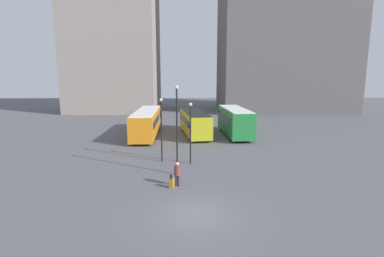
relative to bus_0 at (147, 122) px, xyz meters
The scene contains 11 objects.
ground_plane 21.84m from the bus_0, 75.79° to the right, with size 160.00×160.00×0.00m, color #56565B.
building_block_left 30.41m from the bus_0, 110.15° to the left, with size 17.10×15.50×25.89m.
building_block_right 41.21m from the bus_0, 47.32° to the left, with size 25.17×17.18×43.22m.
bus_0 is the anchor object (origin of this frame).
bus_1 5.82m from the bus_0, ahead, with size 3.78×9.78×2.90m.
bus_2 10.69m from the bus_0, ahead, with size 3.21×9.29×3.32m.
traveler 17.49m from the bus_0, 75.95° to the right, with size 0.52×0.52×1.64m.
suitcase 17.80m from the bus_0, 77.38° to the right, with size 0.36×0.39×0.95m.
lamp_post_0 13.02m from the bus_0, 66.44° to the right, with size 0.28×0.28×5.10m.
lamp_post_1 11.65m from the bus_0, 76.26° to the right, with size 0.28×0.28×5.41m.
lamp_post_2 15.37m from the bus_0, 74.11° to the right, with size 0.28×0.28×6.59m.
Camera 1 is at (-0.44, -14.87, 7.34)m, focal length 28.00 mm.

